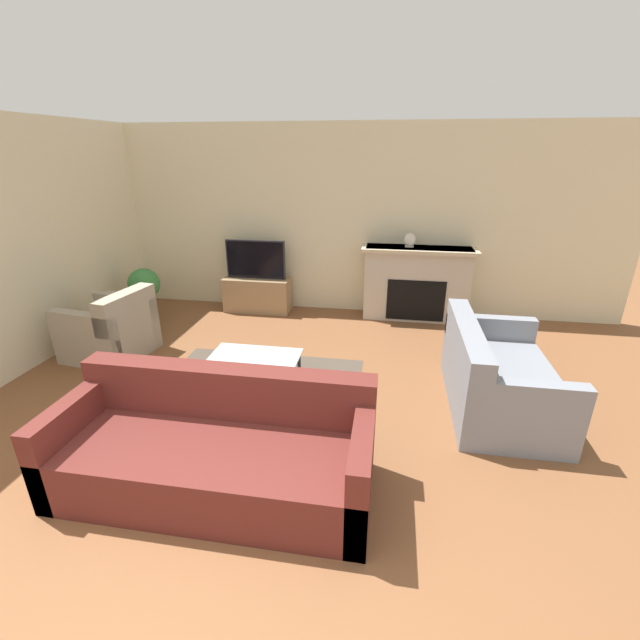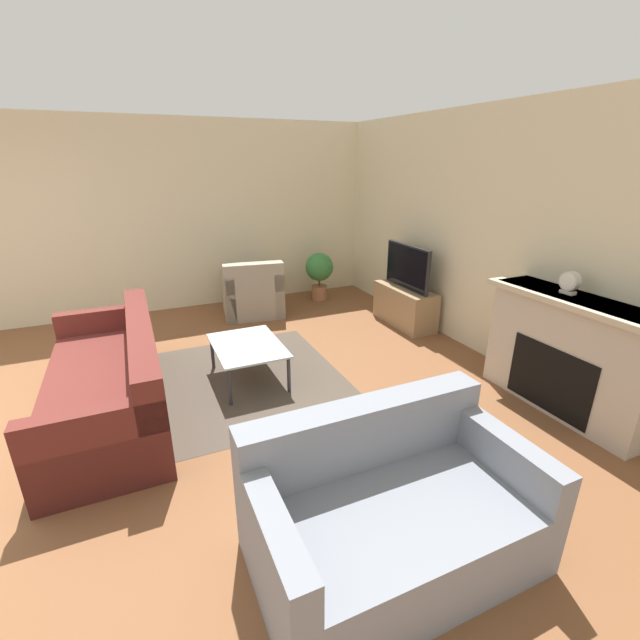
% 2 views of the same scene
% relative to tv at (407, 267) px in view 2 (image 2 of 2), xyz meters
% --- Properties ---
extents(wall_back, '(8.79, 0.06, 2.70)m').
position_rel_tv_xyz_m(wall_back, '(0.90, 0.31, 0.54)').
color(wall_back, beige).
rests_on(wall_back, ground_plane).
extents(wall_left, '(0.06, 8.10, 2.70)m').
position_rel_tv_xyz_m(wall_left, '(-2.02, -2.27, 0.54)').
color(wall_left, beige).
rests_on(wall_left, ground_plane).
extents(area_rug, '(2.10, 1.86, 0.00)m').
position_rel_tv_xyz_m(area_rug, '(0.69, -2.39, -0.81)').
color(area_rug, '#4C4238').
rests_on(area_rug, ground_plane).
extents(fireplace, '(1.59, 0.46, 1.06)m').
position_rel_tv_xyz_m(fireplace, '(2.37, 0.08, -0.26)').
color(fireplace, '#BCB2A3').
rests_on(fireplace, ground_plane).
extents(tv_stand, '(1.00, 0.39, 0.52)m').
position_rel_tv_xyz_m(tv_stand, '(-0.00, 0.00, -0.55)').
color(tv_stand, '#997A56').
rests_on(tv_stand, ground_plane).
extents(tv, '(0.90, 0.06, 0.58)m').
position_rel_tv_xyz_m(tv, '(0.00, 0.00, 0.00)').
color(tv, '#232328').
rests_on(tv, tv_stand).
extents(couch_sectional, '(2.26, 0.90, 0.82)m').
position_rel_tv_xyz_m(couch_sectional, '(0.81, -3.64, -0.52)').
color(couch_sectional, '#5B231E').
rests_on(couch_sectional, ground_plane).
extents(couch_loveseat, '(0.92, 1.56, 0.82)m').
position_rel_tv_xyz_m(couch_loveseat, '(3.05, -2.20, -0.52)').
color(couch_loveseat, gray).
rests_on(couch_loveseat, ground_plane).
extents(armchair_by_window, '(0.96, 0.93, 0.82)m').
position_rel_tv_xyz_m(armchair_by_window, '(-1.27, -1.78, -0.51)').
color(armchair_by_window, '#9E937F').
rests_on(armchair_by_window, ground_plane).
extents(coffee_table, '(0.90, 0.66, 0.39)m').
position_rel_tv_xyz_m(coffee_table, '(0.69, -2.38, -0.45)').
color(coffee_table, '#333338').
rests_on(coffee_table, ground_plane).
extents(potted_plant, '(0.44, 0.44, 0.76)m').
position_rel_tv_xyz_m(potted_plant, '(-1.49, -0.61, -0.33)').
color(potted_plant, '#AD704C').
rests_on(potted_plant, ground_plane).
extents(mantel_clock, '(0.17, 0.07, 0.20)m').
position_rel_tv_xyz_m(mantel_clock, '(2.23, 0.08, 0.35)').
color(mantel_clock, beige).
rests_on(mantel_clock, fireplace).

